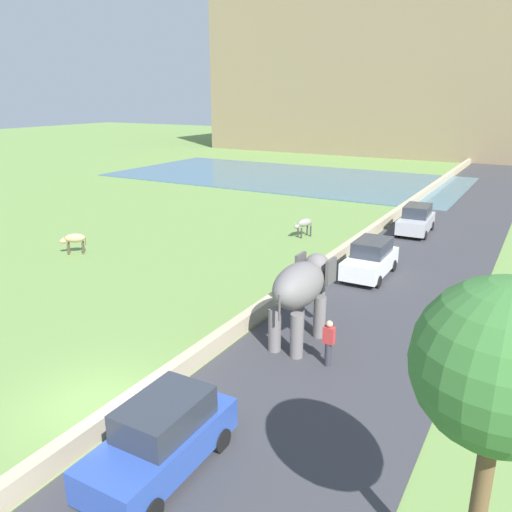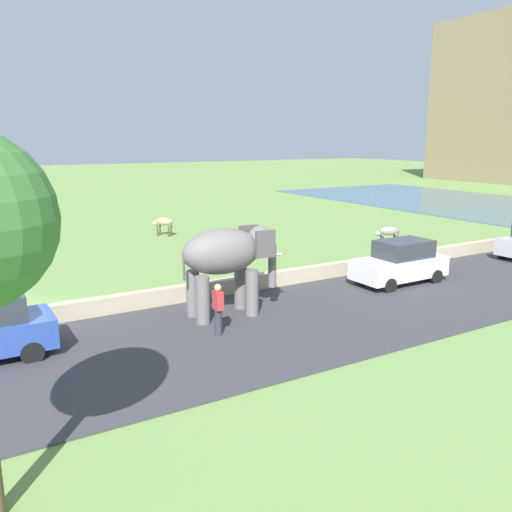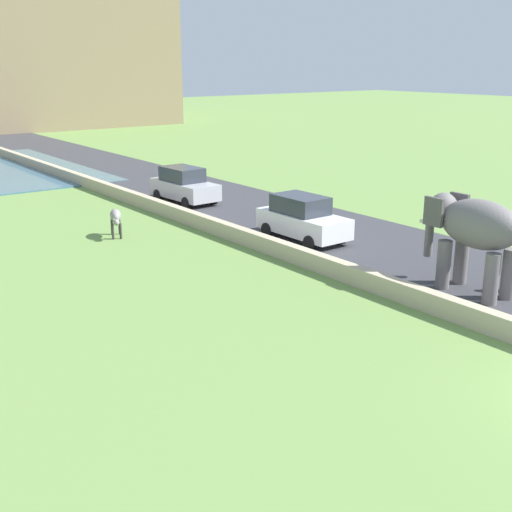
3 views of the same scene
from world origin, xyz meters
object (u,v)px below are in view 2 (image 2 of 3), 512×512
object	(u,v)px
person_beside_elephant	(218,309)
cow_tan	(163,222)
elephant	(228,257)
car_white	(400,262)
cow_grey	(388,232)

from	to	relation	value
person_beside_elephant	cow_tan	bearing A→B (deg)	164.84
elephant	car_white	bearing A→B (deg)	90.06
car_white	person_beside_elephant	bearing A→B (deg)	-80.45
elephant	cow_grey	distance (m)	14.10
person_beside_elephant	car_white	world-z (taller)	car_white
person_beside_elephant	cow_tan	distance (m)	17.32
cow_grey	elephant	bearing A→B (deg)	-65.76
elephant	cow_tan	distance (m)	15.63
person_beside_elephant	cow_grey	world-z (taller)	person_beside_elephant
car_white	cow_tan	xyz separation A→B (m)	(-15.21, -4.48, -0.06)
elephant	car_white	xyz separation A→B (m)	(-0.01, 7.87, -1.14)
cow_tan	car_white	bearing A→B (deg)	16.41
person_beside_elephant	cow_tan	size ratio (longest dim) A/B	1.27
elephant	cow_tan	size ratio (longest dim) A/B	2.72
elephant	cow_tan	xyz separation A→B (m)	(-15.21, 3.39, -1.20)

